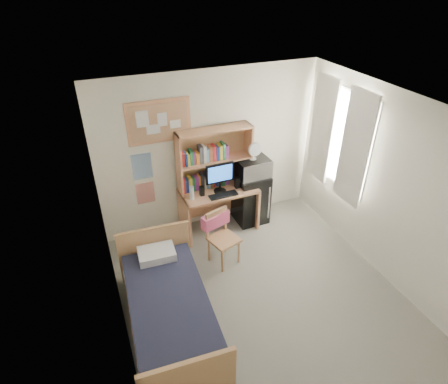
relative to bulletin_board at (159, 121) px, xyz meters
name	(u,v)px	position (x,y,z in m)	size (l,w,h in m)	color
floor	(266,303)	(0.78, -2.08, -1.93)	(3.60, 4.20, 0.02)	gray
ceiling	(283,117)	(0.78, -2.08, 0.68)	(3.60, 4.20, 0.02)	white
wall_back	(210,151)	(0.78, 0.02, -0.62)	(3.60, 0.04, 2.60)	white
wall_left	(114,265)	(-1.02, -2.08, -0.62)	(0.04, 4.20, 2.60)	white
wall_right	(395,194)	(2.58, -2.08, -0.62)	(0.04, 4.20, 2.60)	white
window_unit	(339,138)	(2.53, -0.88, -0.32)	(0.10, 1.40, 1.70)	white
curtain_left	(355,149)	(2.50, -1.28, -0.32)	(0.04, 0.55, 1.70)	white
curtain_right	(322,129)	(2.50, -0.48, -0.32)	(0.04, 0.55, 1.70)	white
bulletin_board	(159,121)	(0.00, 0.00, 0.00)	(0.94, 0.03, 0.64)	tan
poster_wave	(142,166)	(-0.32, 0.01, -0.67)	(0.30, 0.01, 0.42)	#2963A4
poster_japan	(145,193)	(-0.32, 0.01, -1.14)	(0.28, 0.01, 0.36)	red
desk	(219,209)	(0.79, -0.31, -1.54)	(1.23, 0.61, 0.77)	tan
desk_chair	(224,239)	(0.56, -1.11, -1.49)	(0.43, 0.43, 0.85)	tan
mini_fridge	(251,198)	(1.39, -0.26, -1.48)	(0.52, 0.52, 0.88)	black
bed	(170,313)	(-0.50, -1.98, -1.66)	(0.95, 1.89, 0.52)	black
hutch	(215,158)	(0.79, -0.16, -0.66)	(1.20, 0.30, 0.98)	tan
monitor	(220,178)	(0.79, -0.37, -0.91)	(0.45, 0.04, 0.48)	black
keyboard	(223,195)	(0.79, -0.51, -1.14)	(0.46, 0.15, 0.02)	black
speaker_left	(202,191)	(0.49, -0.38, -1.07)	(0.07, 0.07, 0.16)	black
speaker_right	(237,183)	(1.09, -0.37, -1.06)	(0.07, 0.07, 0.18)	black
water_bottle	(192,193)	(0.31, -0.42, -1.04)	(0.06, 0.06, 0.22)	white
hoodie	(215,220)	(0.50, -0.92, -1.26)	(0.44, 0.13, 0.21)	#D8527B
microwave	(252,167)	(1.40, -0.28, -0.89)	(0.52, 0.39, 0.30)	silver
desk_fan	(253,152)	(1.40, -0.28, -0.60)	(0.22, 0.22, 0.27)	white
pillow	(157,254)	(-0.45, -1.24, -1.34)	(0.48, 0.34, 0.12)	white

